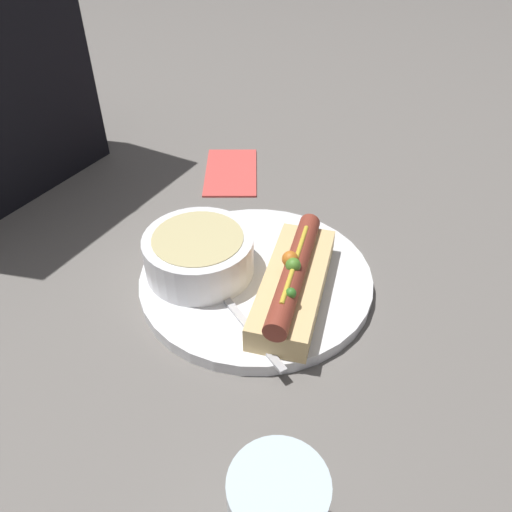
# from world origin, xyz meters

# --- Properties ---
(ground_plane) EXTENTS (4.00, 4.00, 0.00)m
(ground_plane) POSITION_xyz_m (0.00, 0.00, 0.00)
(ground_plane) COLOR slate
(dinner_plate) EXTENTS (0.26, 0.26, 0.01)m
(dinner_plate) POSITION_xyz_m (0.00, 0.00, 0.01)
(dinner_plate) COLOR white
(dinner_plate) RESTS_ON ground_plane
(hot_dog) EXTENTS (0.18, 0.10, 0.06)m
(hot_dog) POSITION_xyz_m (-0.01, -0.05, 0.03)
(hot_dog) COLOR #E5C17F
(hot_dog) RESTS_ON dinner_plate
(soup_bowl) EXTENTS (0.12, 0.12, 0.05)m
(soup_bowl) POSITION_xyz_m (-0.02, 0.06, 0.04)
(soup_bowl) COLOR white
(soup_bowl) RESTS_ON dinner_plate
(spoon) EXTENTS (0.09, 0.15, 0.01)m
(spoon) POSITION_xyz_m (-0.05, 0.01, 0.02)
(spoon) COLOR #B7B7BC
(spoon) RESTS_ON dinner_plate
(napkin) EXTENTS (0.16, 0.14, 0.01)m
(napkin) POSITION_xyz_m (0.20, 0.16, 0.00)
(napkin) COLOR #E04C47
(napkin) RESTS_ON ground_plane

